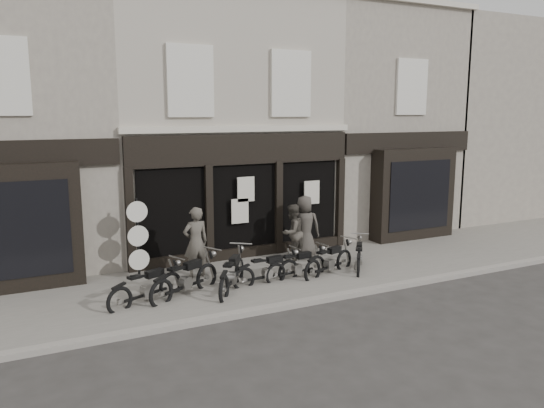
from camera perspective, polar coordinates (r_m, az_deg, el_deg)
name	(u,v)px	position (r m, az deg, el deg)	size (l,w,h in m)	color
ground_plane	(289,288)	(14.03, 1.85, -9.02)	(90.00, 90.00, 0.00)	#2D2B28
pavement	(274,276)	(14.77, 0.20, -7.80)	(30.00, 4.20, 0.12)	#67625B
kerb	(314,301)	(12.98, 4.49, -10.33)	(30.00, 0.25, 0.13)	gray
central_building	(209,126)	(18.74, -6.76, 8.38)	(7.30, 6.22, 8.34)	#A1998A
neighbour_left	(6,129)	(17.61, -26.71, 7.19)	(5.60, 6.73, 8.34)	gray
neighbour_right	(361,125)	(21.66, 9.51, 8.39)	(5.60, 6.73, 8.34)	gray
filler_right	(503,122)	(27.29, 23.57, 8.10)	(11.00, 6.00, 8.20)	gray
motorcycle_0	(147,290)	(12.99, -13.29, -8.97)	(1.99, 1.11, 1.02)	black
motorcycle_1	(186,282)	(13.29, -9.26, -8.26)	(2.09, 1.35, 1.09)	black
motorcycle_2	(232,277)	(13.57, -4.30, -7.80)	(1.56, 1.94, 1.08)	black
motorcycle_3	(268,273)	(14.03, -0.49, -7.38)	(2.01, 0.55, 0.96)	black
motorcycle_4	(297,268)	(14.46, 2.71, -6.88)	(1.98, 0.54, 0.95)	black
motorcycle_5	(329,263)	(14.88, 6.18, -6.36)	(1.99, 1.00, 1.00)	black
motorcycle_6	(359,259)	(15.52, 9.33, -5.84)	(1.37, 1.71, 0.95)	black
man_left	(196,242)	(14.42, -8.20, -4.10)	(0.70, 0.46, 1.93)	#4C463E
man_centre	(292,232)	(15.96, 2.19, -3.06)	(0.83, 0.65, 1.71)	#403B33
man_right	(305,227)	(16.25, 3.52, -2.45)	(0.94, 0.61, 1.92)	#3D3933
advert_sign_post	(138,242)	(14.55, -14.20, -4.02)	(0.56, 0.36, 2.31)	black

